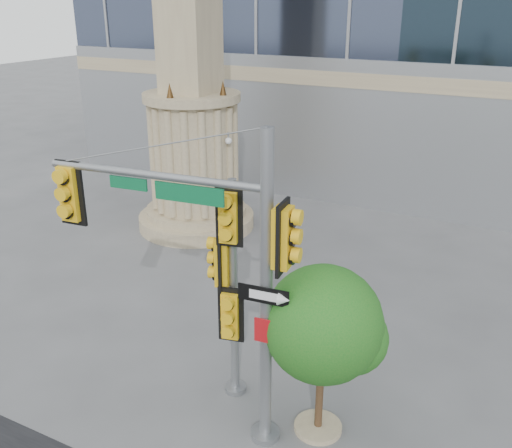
% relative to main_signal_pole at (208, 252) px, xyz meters
% --- Properties ---
extents(ground, '(120.00, 120.00, 0.00)m').
position_rel_main_signal_pole_xyz_m(ground, '(-0.31, 0.09, -3.91)').
color(ground, '#545456').
rests_on(ground, ground).
extents(monument, '(4.40, 4.40, 16.60)m').
position_rel_main_signal_pole_xyz_m(monument, '(-6.31, 9.09, 1.61)').
color(monument, '#9C8969').
rests_on(monument, ground).
extents(main_signal_pole, '(4.90, 0.93, 6.31)m').
position_rel_main_signal_pole_xyz_m(main_signal_pole, '(0.00, 0.00, 0.00)').
color(main_signal_pole, slate).
rests_on(main_signal_pole, ground).
extents(secondary_signal_pole, '(0.92, 0.66, 4.99)m').
position_rel_main_signal_pole_xyz_m(secondary_signal_pole, '(-0.14, 0.99, -0.98)').
color(secondary_signal_pole, slate).
rests_on(secondary_signal_pole, ground).
extents(street_tree, '(2.34, 2.29, 3.65)m').
position_rel_main_signal_pole_xyz_m(street_tree, '(2.05, 0.82, -1.50)').
color(street_tree, '#9C8969').
rests_on(street_tree, ground).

